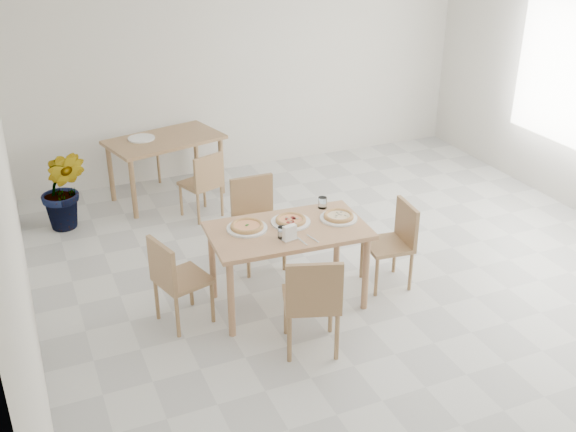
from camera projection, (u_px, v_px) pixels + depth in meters
name	position (u px, v px, depth m)	size (l,w,h in m)	color
main_table	(288.00, 238.00, 5.83)	(1.40, 0.85, 0.75)	tan
chair_south	(312.00, 298.00, 5.24)	(0.56, 0.56, 0.88)	#9E784F
chair_north	(256.00, 215.00, 6.58)	(0.44, 0.44, 0.88)	#9E784F
chair_west	(174.00, 276.00, 5.62)	(0.50, 0.50, 0.81)	#9E784F
chair_east	(395.00, 238.00, 6.23)	(0.44, 0.44, 0.81)	#9E784F
plate_margherita	(247.00, 228.00, 5.78)	(0.35, 0.35, 0.02)	white
plate_mushroom	(339.00, 218.00, 5.96)	(0.33, 0.33, 0.02)	white
plate_pepperoni	(291.00, 222.00, 5.89)	(0.35, 0.35, 0.02)	white
pizza_margherita	(247.00, 226.00, 5.77)	(0.32, 0.32, 0.03)	#E6BB6C
pizza_mushroom	(339.00, 216.00, 5.95)	(0.35, 0.35, 0.03)	#E6BB6C
pizza_pepperoni	(291.00, 220.00, 5.87)	(0.29, 0.29, 0.03)	#E6BB6C
tumbler_a	(322.00, 203.00, 6.14)	(0.08, 0.08, 0.10)	white
tumbler_b	(282.00, 232.00, 5.62)	(0.08, 0.08, 0.10)	white
napkin_holder	(290.00, 234.00, 5.56)	(0.14, 0.09, 0.14)	silver
fork_a	(313.00, 239.00, 5.62)	(0.01, 0.17, 0.01)	silver
fork_b	(301.00, 241.00, 5.59)	(0.02, 0.20, 0.01)	silver
second_table	(165.00, 146.00, 7.95)	(1.45, 1.04, 0.75)	#9E784F
chair_back_s	(204.00, 181.00, 7.51)	(0.49, 0.49, 0.78)	#9E784F
chair_back_n	(136.00, 145.00, 8.51)	(0.47, 0.47, 0.81)	#9E784F
plate_empty	(141.00, 138.00, 7.87)	(0.31, 0.31, 0.02)	white
potted_plant	(64.00, 190.00, 7.27)	(0.50, 0.41, 0.92)	#36651E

